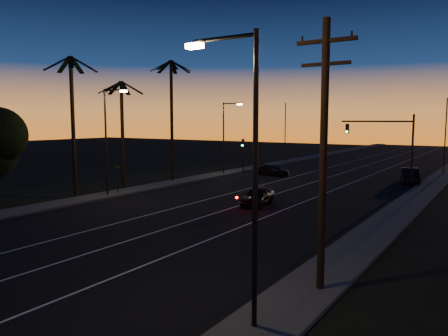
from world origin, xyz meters
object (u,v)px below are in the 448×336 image
Objects in this scene: lead_car at (258,196)px; right_car at (410,176)px; cross_car at (273,170)px; signal_mast at (387,137)px; utility_pole at (323,151)px.

lead_car is 20.01m from right_car.
lead_car is at bearing -111.92° from right_car.
right_car is at bearing 7.50° from cross_car.
signal_mast is at bearing 71.21° from lead_car.
signal_mast is 4.89m from right_car.
cross_car is at bearing -172.50° from right_car.
cross_car is (-17.15, 30.17, -4.68)m from utility_pole.
utility_pole is 2.04× the size of right_car.
signal_mast reaches higher than lead_car.
utility_pole is at bearing -85.37° from right_car.
signal_mast is 17.87m from lead_car.
utility_pole is 1.41× the size of signal_mast.
utility_pole is 17.48m from lead_car.
signal_mast is 1.56× the size of cross_car.
right_car is (-2.60, 32.08, -4.54)m from utility_pole.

